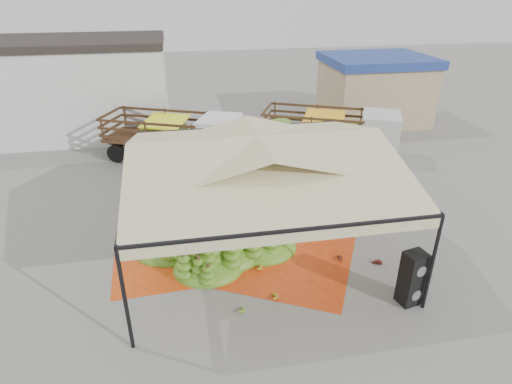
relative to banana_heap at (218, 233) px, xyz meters
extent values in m
plane|color=slate|center=(1.40, 0.01, -0.63)|extent=(90.00, 90.00, 0.00)
cylinder|color=black|center=(-2.60, -3.99, 0.87)|extent=(0.10, 0.10, 3.00)
cylinder|color=black|center=(5.40, -3.99, 0.87)|extent=(0.10, 0.10, 3.00)
cylinder|color=black|center=(-2.60, 4.01, 0.87)|extent=(0.10, 0.10, 3.00)
cylinder|color=black|center=(5.40, 4.01, 0.87)|extent=(0.10, 0.10, 3.00)
pyramid|color=#C9BE8E|center=(1.40, 0.01, 2.87)|extent=(8.00, 8.00, 1.00)
cube|color=black|center=(1.40, 0.01, 2.37)|extent=(8.00, 8.00, 0.08)
cube|color=#C9BE8E|center=(1.40, 0.01, 2.19)|extent=(8.00, 8.00, 0.36)
cube|color=silver|center=(-8.60, 14.01, 1.87)|extent=(14.00, 6.00, 5.00)
cube|color=black|center=(-8.60, 14.01, 4.57)|extent=(14.30, 6.30, 0.40)
cube|color=tan|center=(11.40, 13.01, 1.17)|extent=(6.00, 5.00, 3.60)
cube|color=navy|center=(11.40, 13.01, 3.22)|extent=(6.30, 5.30, 0.50)
cube|color=#E84D15|center=(-1.57, -0.21, -0.62)|extent=(4.02, 3.84, 0.01)
cube|color=#D24713|center=(2.13, -0.79, -0.62)|extent=(6.08, 6.17, 0.01)
ellipsoid|color=#51821B|center=(0.00, 0.00, 0.00)|extent=(6.88, 6.14, 1.25)
ellipsoid|color=gold|center=(1.08, -1.39, -0.52)|extent=(0.53, 0.47, 0.21)
ellipsoid|color=#B28423|center=(1.26, -2.85, -0.52)|extent=(0.47, 0.39, 0.20)
ellipsoid|color=#5C2515|center=(3.80, -1.36, -0.52)|extent=(0.55, 0.50, 0.21)
ellipsoid|color=#5C1815|center=(4.95, -1.91, -0.52)|extent=(0.61, 0.59, 0.21)
ellipsoid|color=#407317|center=(0.24, -3.20, -0.53)|extent=(0.51, 0.49, 0.18)
ellipsoid|color=#3E7718|center=(2.77, 0.06, 1.99)|extent=(0.24, 0.24, 0.20)
ellipsoid|color=#3E7718|center=(4.27, 0.06, 1.99)|extent=(0.24, 0.24, 0.20)
cube|color=black|center=(5.10, -3.69, -0.21)|extent=(0.70, 0.65, 0.83)
cube|color=black|center=(5.10, -3.69, 0.62)|extent=(0.70, 0.65, 0.83)
imported|color=gray|center=(3.00, 2.96, 0.32)|extent=(0.76, 0.57, 1.89)
cube|color=#4C2E19|center=(-2.14, 8.96, 0.44)|extent=(5.58, 4.15, 0.12)
cube|color=silver|center=(0.93, 7.64, 0.54)|extent=(2.56, 2.77, 2.33)
cylinder|color=black|center=(-4.22, 8.76, -0.17)|extent=(0.96, 0.64, 0.91)
cylinder|color=black|center=(-3.41, 10.62, -0.17)|extent=(0.96, 0.64, 0.91)
cylinder|color=black|center=(-1.24, 7.47, -0.17)|extent=(0.96, 0.64, 0.91)
cylinder|color=black|center=(-0.44, 9.33, -0.17)|extent=(0.96, 0.64, 0.91)
cylinder|color=black|center=(0.34, 6.78, -0.17)|extent=(0.96, 0.64, 0.91)
cylinder|color=black|center=(1.15, 8.65, -0.17)|extent=(0.96, 0.64, 0.91)
ellipsoid|color=#52801A|center=(-2.14, 8.96, 0.95)|extent=(4.45, 3.29, 0.71)
cube|color=#EDF41B|center=(-1.68, 8.76, 1.35)|extent=(2.66, 2.66, 0.25)
cube|color=#50381A|center=(5.93, 8.22, 0.44)|extent=(5.60, 4.26, 0.12)
cube|color=silver|center=(8.97, 6.80, 0.54)|extent=(2.60, 2.80, 2.34)
cylinder|color=black|center=(3.84, 8.06, -0.17)|extent=(0.96, 0.66, 0.92)
cylinder|color=black|center=(4.69, 9.91, -0.17)|extent=(0.96, 0.66, 0.92)
cylinder|color=black|center=(6.79, 6.69, -0.17)|extent=(0.96, 0.66, 0.92)
cylinder|color=black|center=(7.65, 8.54, -0.17)|extent=(0.96, 0.66, 0.92)
cylinder|color=black|center=(8.36, 5.97, -0.17)|extent=(0.96, 0.66, 0.92)
cylinder|color=black|center=(9.21, 7.81, -0.17)|extent=(0.96, 0.66, 0.92)
ellipsoid|color=#447F1A|center=(5.93, 8.22, 0.95)|extent=(4.46, 3.37, 0.71)
cube|color=#FAAB1B|center=(6.39, 8.00, 1.36)|extent=(2.70, 2.69, 0.25)
camera|label=1|loc=(-0.98, -12.36, 7.76)|focal=30.00mm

